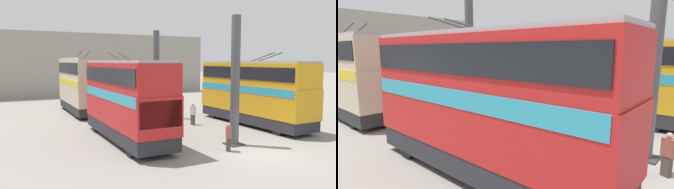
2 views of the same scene
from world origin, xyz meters
The scene contains 9 objects.
depot_back_wall centered at (34.06, 0.00, 4.45)m, with size 0.50×36.00×8.89m.
support_column_near centered at (2.49, 0.00, 3.64)m, with size 0.96×0.96×7.54m.
support_column_far centered at (13.12, 0.00, 3.64)m, with size 0.96×0.96×7.54m.
bus_left_near centered at (6.80, -5.25, 2.80)m, with size 10.48×2.54×5.55m.
bus_right_near centered at (6.44, 5.25, 2.83)m, with size 9.85×2.54×5.57m.
bus_right_far centered at (18.72, 5.25, 2.97)m, with size 9.13×2.54×5.86m.
person_aisle_foreground centered at (1.53, 1.16, 0.83)m, with size 0.48×0.40×1.58m.
person_aisle_midway centered at (8.79, -1.05, 0.90)m, with size 0.46×0.33×1.70m.
oil_drum centered at (8.01, 2.51, 0.46)m, with size 0.65×0.65×0.92m.
Camera 2 is at (0.06, 11.23, 4.36)m, focal length 28.00 mm.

